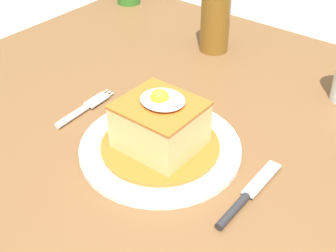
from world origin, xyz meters
TOP-DOWN VIEW (x-y plane):
  - dining_table at (0.00, 0.00)m, footprint 1.22×0.98m
  - main_plate at (-0.05, -0.06)m, footprint 0.26×0.26m
  - sandwich_meal at (-0.05, -0.06)m, footprint 0.19×0.19m
  - fork at (-0.23, -0.07)m, footprint 0.02×0.14m
  - knife at (0.12, -0.08)m, footprint 0.02×0.17m
  - beer_bottle_amber at (-0.19, 0.30)m, footprint 0.06×0.06m

SIDE VIEW (x-z plane):
  - dining_table at x=0.00m, z-range 0.26..0.99m
  - fork at x=-0.23m, z-range 0.72..0.74m
  - knife at x=0.12m, z-range 0.72..0.74m
  - main_plate at x=-0.05m, z-range 0.72..0.74m
  - sandwich_meal at x=-0.05m, z-range 0.72..0.83m
  - beer_bottle_amber at x=-0.19m, z-range 0.69..0.96m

